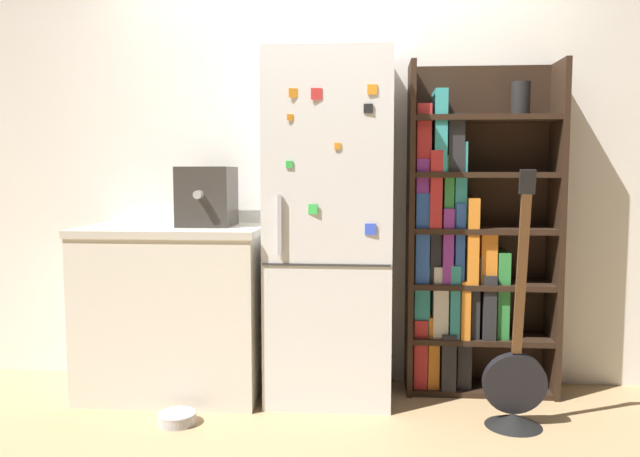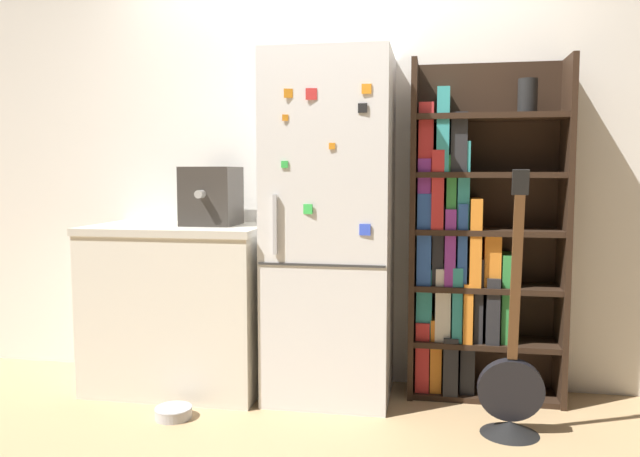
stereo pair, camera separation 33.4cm
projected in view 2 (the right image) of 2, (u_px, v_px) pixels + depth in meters
The scene contains 8 objects.
ground_plane at pixel (324, 406), 3.27m from camera, with size 16.00×16.00×0.00m, color tan.
wall_back at pixel (339, 159), 3.62m from camera, with size 8.00×0.05×2.60m.
refrigerator at pixel (330, 228), 3.36m from camera, with size 0.66×0.58×1.85m.
bookshelf at pixel (468, 248), 3.39m from camera, with size 0.82×0.30×1.82m.
kitchen_counter at pixel (180, 307), 3.54m from camera, with size 0.99×0.62×0.93m.
espresso_machine at pixel (211, 196), 3.50m from camera, with size 0.29×0.35×0.33m.
guitar at pixel (511, 397), 2.90m from camera, with size 0.30×0.29×1.24m.
pet_bowl at pixel (174, 412), 3.11m from camera, with size 0.19×0.19×0.06m.
Camera 2 is at (0.55, -3.13, 1.22)m, focal length 35.00 mm.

